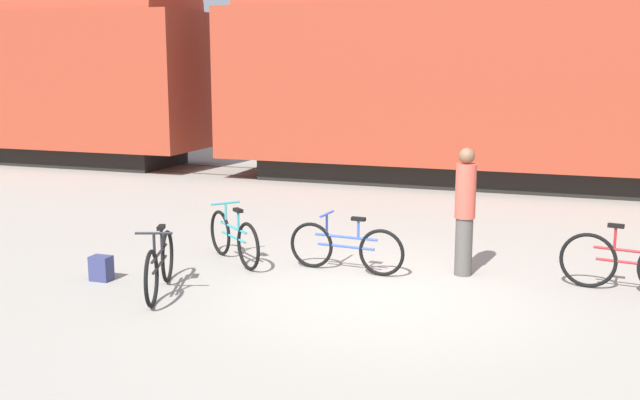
# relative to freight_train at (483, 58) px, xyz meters

# --- Properties ---
(ground_plane) EXTENTS (80.00, 80.00, 0.00)m
(ground_plane) POSITION_rel_freight_train_xyz_m (-0.00, -9.30, -3.02)
(ground_plane) COLOR gray
(freight_train) EXTENTS (40.79, 3.09, 5.75)m
(freight_train) POSITION_rel_freight_train_xyz_m (0.00, 0.00, 0.00)
(freight_train) COLOR black
(freight_train) RESTS_ON ground_plane
(rail_near) EXTENTS (52.79, 0.07, 0.01)m
(rail_near) POSITION_rel_freight_train_xyz_m (-0.00, -0.72, -3.02)
(rail_near) COLOR #4C4238
(rail_near) RESTS_ON ground_plane
(rail_far) EXTENTS (52.79, 0.07, 0.01)m
(rail_far) POSITION_rel_freight_train_xyz_m (-0.00, 0.72, -3.02)
(rail_far) COLOR #4C4238
(rail_far) RESTS_ON ground_plane
(bicycle_black) EXTENTS (0.66, 1.67, 0.88)m
(bicycle_black) POSITION_rel_freight_train_xyz_m (-2.67, -10.19, -2.65)
(bicycle_black) COLOR black
(bicycle_black) RESTS_ON ground_plane
(bicycle_maroon) EXTENTS (1.68, 0.46, 0.92)m
(bicycle_maroon) POSITION_rel_freight_train_xyz_m (2.97, -8.16, -2.63)
(bicycle_maroon) COLOR black
(bicycle_maroon) RESTS_ON ground_plane
(bicycle_blue) EXTENTS (1.73, 0.46, 0.83)m
(bicycle_blue) POSITION_rel_freight_train_xyz_m (-0.73, -8.43, -2.67)
(bicycle_blue) COLOR black
(bicycle_blue) RESTS_ON ground_plane
(bicycle_teal) EXTENTS (1.34, 1.13, 0.87)m
(bicycle_teal) POSITION_rel_freight_train_xyz_m (-2.45, -8.49, -2.65)
(bicycle_teal) COLOR black
(bicycle_teal) RESTS_ON ground_plane
(person_in_red) EXTENTS (0.28, 0.28, 1.79)m
(person_in_red) POSITION_rel_freight_train_xyz_m (0.86, -8.04, -2.10)
(person_in_red) COLOR #514C47
(person_in_red) RESTS_ON ground_plane
(backpack) EXTENTS (0.28, 0.20, 0.34)m
(backpack) POSITION_rel_freight_train_xyz_m (-3.74, -9.95, -2.85)
(backpack) COLOR navy
(backpack) RESTS_ON ground_plane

